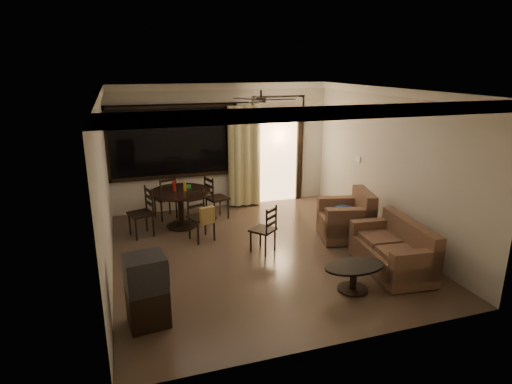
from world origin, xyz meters
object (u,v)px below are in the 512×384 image
object	(u,v)px
sofa	(395,252)
side_chair	(263,238)
dining_chair_west	(142,222)
dining_chair_east	(217,206)
coffee_table	(354,274)
dining_table	(181,198)
dining_chair_south	(202,225)
dining_chair_north	(166,205)
armchair	(348,219)
tv_cabinet	(147,291)

from	to	relation	value
sofa	side_chair	world-z (taller)	side_chair
dining_chair_west	side_chair	bearing A→B (deg)	36.65
dining_chair_east	coffee_table	distance (m)	3.82
dining_table	dining_chair_east	xyz separation A→B (m)	(0.79, 0.26, -0.32)
dining_chair_south	dining_chair_north	xyz separation A→B (m)	(-0.51, 1.42, -0.02)
sofa	armchair	bearing A→B (deg)	97.31
dining_chair_east	side_chair	world-z (taller)	dining_chair_east
dining_table	dining_chair_south	xyz separation A→B (m)	(0.26, -0.82, -0.29)
coffee_table	sofa	bearing A→B (deg)	21.21
side_chair	dining_chair_west	bearing A→B (deg)	-73.67
dining_chair_north	sofa	xyz separation A→B (m)	(3.22, -3.59, 0.04)
dining_table	dining_chair_north	distance (m)	0.72
dining_chair_west	tv_cabinet	distance (m)	3.06
sofa	coffee_table	distance (m)	1.03
dining_chair_south	tv_cabinet	size ratio (longest dim) A/B	1.00
tv_cabinet	sofa	size ratio (longest dim) A/B	0.61
dining_table	dining_chair_north	world-z (taller)	dining_table
dining_chair_south	armchair	xyz separation A→B (m)	(2.66, -0.76, 0.07)
dining_chair_east	coffee_table	xyz separation A→B (m)	(1.22, -3.62, -0.02)
dining_table	dining_chair_south	world-z (taller)	dining_table
dining_chair_east	dining_chair_north	xyz separation A→B (m)	(-1.04, 0.34, 0.00)
dining_chair_east	armchair	bearing A→B (deg)	-148.79
dining_chair_east	sofa	xyz separation A→B (m)	(2.18, -3.25, 0.04)
dining_chair_south	sofa	bearing A→B (deg)	-56.72
dining_chair_east	tv_cabinet	bearing A→B (deg)	136.50
armchair	sofa	bearing A→B (deg)	-74.17
dining_table	side_chair	bearing A→B (deg)	-54.46
dining_chair_north	tv_cabinet	xyz separation A→B (m)	(-0.67, -3.92, 0.19)
dining_chair_west	dining_chair_south	world-z (taller)	same
tv_cabinet	dining_chair_north	bearing A→B (deg)	73.36
side_chair	sofa	bearing A→B (deg)	105.17
dining_chair_west	armchair	bearing A→B (deg)	52.47
armchair	dining_chair_west	bearing A→B (deg)	174.31
dining_chair_north	coffee_table	size ratio (longest dim) A/B	1.04
dining_chair_east	dining_chair_north	bearing A→B (deg)	53.64
sofa	dining_chair_north	bearing A→B (deg)	137.17
armchair	coffee_table	bearing A→B (deg)	-103.26
dining_chair_south	coffee_table	size ratio (longest dim) A/B	1.04
dining_table	dining_chair_west	xyz separation A→B (m)	(-0.80, -0.26, -0.32)
sofa	side_chair	size ratio (longest dim) A/B	1.81
dining_chair_south	dining_chair_north	bearing A→B (deg)	91.70
coffee_table	side_chair	world-z (taller)	side_chair
dining_chair_west	dining_chair_east	xyz separation A→B (m)	(1.59, 0.52, 0.00)
side_chair	tv_cabinet	bearing A→B (deg)	-0.40
dining_chair_west	armchair	world-z (taller)	dining_chair_west
dining_chair_south	tv_cabinet	world-z (taller)	dining_chair_south
sofa	side_chair	distance (m)	2.21
dining_table	armchair	bearing A→B (deg)	-28.40
dining_chair_west	dining_chair_south	distance (m)	1.20
tv_cabinet	armchair	distance (m)	4.21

